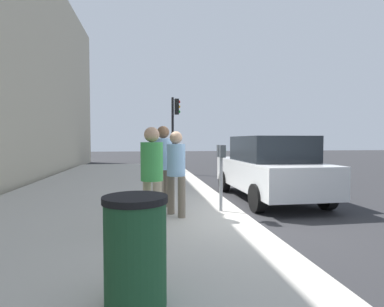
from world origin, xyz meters
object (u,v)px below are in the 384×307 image
parking_meter (221,164)px  pedestrian_at_meter (176,167)px  parking_officer (163,160)px  traffic_signal (175,122)px  trash_bin (136,251)px  pedestrian_bystander (152,169)px  parked_sedan_near (269,168)px

parking_meter → pedestrian_at_meter: 1.02m
parking_meter → pedestrian_at_meter: (-0.25, 0.98, -0.03)m
pedestrian_at_meter → parking_officer: parking_officer is taller
traffic_signal → trash_bin: (-12.05, 1.48, -1.92)m
pedestrian_bystander → traffic_signal: traffic_signal is taller
parking_meter → trash_bin: 3.90m
parked_sedan_near → traffic_signal: 7.29m
parked_sedan_near → trash_bin: (-5.24, 3.47, -0.24)m
parking_meter → traffic_signal: 8.68m
parking_meter → parking_officer: parking_officer is taller
parking_meter → traffic_signal: bearing=1.3°
pedestrian_at_meter → trash_bin: bearing=-131.9°
pedestrian_bystander → parked_sedan_near: pedestrian_bystander is taller
parking_officer → parked_sedan_near: size_ratio=0.41×
pedestrian_at_meter → parking_officer: (0.67, 0.22, 0.10)m
pedestrian_bystander → parked_sedan_near: bearing=15.2°
parking_meter → pedestrian_bystander: size_ratio=0.81×
pedestrian_bystander → parking_meter: bearing=10.6°
pedestrian_bystander → parking_officer: parking_officer is taller
parked_sedan_near → trash_bin: bearing=146.5°
parked_sedan_near → traffic_signal: size_ratio=1.23×
parking_meter → parked_sedan_near: bearing=-45.9°
pedestrian_bystander → trash_bin: pedestrian_bystander is taller
traffic_signal → pedestrian_at_meter: bearing=174.9°
pedestrian_bystander → traffic_signal: 9.82m
parked_sedan_near → traffic_signal: (6.81, 2.00, 1.68)m
parking_meter → parking_officer: (0.42, 1.20, 0.07)m
traffic_signal → trash_bin: 12.29m
pedestrian_at_meter → trash_bin: pedestrian_at_meter is taller
parking_officer → traffic_signal: size_ratio=0.51×
traffic_signal → trash_bin: bearing=173.0°
traffic_signal → parked_sedan_near: bearing=-163.6°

